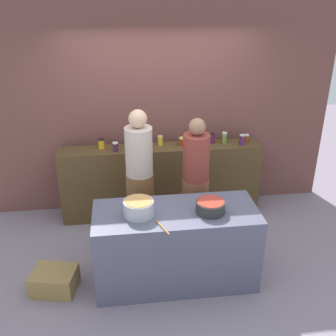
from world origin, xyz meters
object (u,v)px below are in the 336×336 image
(preserve_jar_1, at_px, (115,147))
(wooden_spoon, at_px, (162,227))
(preserve_jar_0, at_px, (101,144))
(preserve_jar_2, at_px, (133,147))
(cooking_pot_center, at_px, (210,207))
(preserve_jar_6, at_px, (212,138))
(cook_in_cap, at_px, (195,190))
(cooking_pot_left, at_px, (139,208))
(preserve_jar_9, at_px, (246,138))
(preserve_jar_4, at_px, (182,141))
(preserve_jar_5, at_px, (202,140))
(preserve_jar_7, at_px, (224,138))
(preserve_jar_8, at_px, (242,140))
(preserve_jar_3, at_px, (160,140))
(bread_crate, at_px, (55,281))

(preserve_jar_1, height_order, wooden_spoon, preserve_jar_1)
(preserve_jar_0, bearing_deg, wooden_spoon, -70.79)
(preserve_jar_2, bearing_deg, cooking_pot_center, -63.03)
(preserve_jar_6, bearing_deg, cook_in_cap, -114.92)
(cooking_pot_left, bearing_deg, preserve_jar_9, 43.54)
(preserve_jar_4, relative_size, wooden_spoon, 0.39)
(preserve_jar_2, bearing_deg, preserve_jar_1, -179.26)
(cooking_pot_left, bearing_deg, cook_in_cap, 43.40)
(cook_in_cap, bearing_deg, preserve_jar_0, 143.72)
(preserve_jar_5, bearing_deg, preserve_jar_1, -173.73)
(preserve_jar_0, distance_m, cooking_pot_center, 1.88)
(preserve_jar_4, relative_size, cook_in_cap, 0.06)
(preserve_jar_0, distance_m, preserve_jar_7, 1.65)
(preserve_jar_1, distance_m, preserve_jar_6, 1.30)
(preserve_jar_9, distance_m, cooking_pot_left, 2.16)
(preserve_jar_2, bearing_deg, preserve_jar_4, 8.77)
(preserve_jar_8, relative_size, cook_in_cap, 0.09)
(preserve_jar_5, xyz_separation_m, cook_in_cap, (-0.24, -0.82, -0.31))
(preserve_jar_0, height_order, preserve_jar_8, preserve_jar_8)
(preserve_jar_3, distance_m, preserve_jar_9, 1.19)
(preserve_jar_3, bearing_deg, preserve_jar_2, -158.92)
(preserve_jar_6, height_order, cook_in_cap, cook_in_cap)
(preserve_jar_7, distance_m, preserve_jar_9, 0.31)
(preserve_jar_0, relative_size, preserve_jar_5, 1.30)
(preserve_jar_1, relative_size, preserve_jar_6, 0.86)
(preserve_jar_1, distance_m, preserve_jar_3, 0.61)
(preserve_jar_4, height_order, wooden_spoon, preserve_jar_4)
(preserve_jar_1, height_order, bread_crate, preserve_jar_1)
(preserve_jar_4, xyz_separation_m, preserve_jar_6, (0.41, 0.02, 0.02))
(preserve_jar_6, xyz_separation_m, cooking_pot_center, (-0.36, -1.51, -0.15))
(preserve_jar_1, height_order, cooking_pot_left, preserve_jar_1)
(preserve_jar_0, distance_m, preserve_jar_4, 1.07)
(cooking_pot_center, bearing_deg, preserve_jar_4, 91.99)
(preserve_jar_2, height_order, preserve_jar_3, preserve_jar_3)
(cooking_pot_left, distance_m, cooking_pot_center, 0.73)
(preserve_jar_5, xyz_separation_m, cooking_pot_left, (-0.94, -1.48, -0.11))
(cooking_pot_left, bearing_deg, cooking_pot_center, -2.69)
(preserve_jar_2, xyz_separation_m, cooking_pot_left, (-0.02, -1.36, -0.11))
(cook_in_cap, bearing_deg, preserve_jar_9, 43.65)
(preserve_jar_0, xyz_separation_m, cooking_pot_left, (0.40, -1.47, -0.13))
(preserve_jar_2, distance_m, preserve_jar_4, 0.66)
(preserve_jar_0, xyz_separation_m, preserve_jar_3, (0.77, 0.03, -0.00))
(preserve_jar_4, height_order, preserve_jar_5, preserve_jar_4)
(preserve_jar_8, bearing_deg, preserve_jar_6, 162.79)
(preserve_jar_3, xyz_separation_m, preserve_jar_9, (1.18, -0.01, -0.01))
(preserve_jar_4, bearing_deg, preserve_jar_5, 4.81)
(preserve_jar_8, bearing_deg, cooking_pot_left, -137.04)
(preserve_jar_2, xyz_separation_m, cook_in_cap, (0.69, -0.69, -0.31))
(cook_in_cap, bearing_deg, cooking_pot_center, -88.35)
(cooking_pot_left, height_order, cooking_pot_center, cooking_pot_left)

